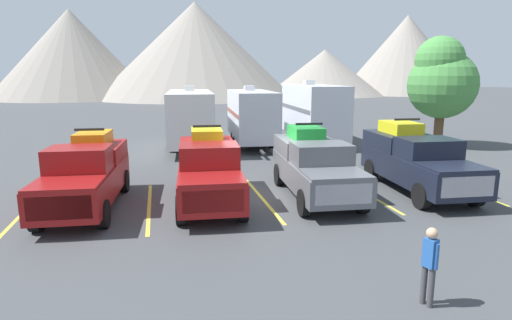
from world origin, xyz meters
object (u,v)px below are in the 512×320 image
(camper_trailer_b, at_px, (252,115))
(pickup_truck_a, at_px, (86,173))
(camper_trailer_a, at_px, (190,116))
(pickup_truck_b, at_px, (209,168))
(camper_trailer_c, at_px, (313,111))
(person_a, at_px, (430,261))
(pickup_truck_c, at_px, (314,164))
(pickup_truck_d, at_px, (415,159))

(camper_trailer_b, bearing_deg, pickup_truck_a, -126.66)
(pickup_truck_a, xyz_separation_m, camper_trailer_a, (4.20, 10.52, 0.78))
(pickup_truck_a, relative_size, pickup_truck_b, 1.00)
(camper_trailer_c, bearing_deg, pickup_truck_b, -125.64)
(camper_trailer_a, xyz_separation_m, person_a, (2.98, -18.45, -1.04))
(pickup_truck_b, xyz_separation_m, camper_trailer_c, (7.96, 11.10, 0.92))
(pickup_truck_c, bearing_deg, pickup_truck_a, 176.48)
(pickup_truck_c, distance_m, person_a, 7.48)
(pickup_truck_c, relative_size, camper_trailer_a, 0.63)
(camper_trailer_b, relative_size, camper_trailer_c, 0.93)
(pickup_truck_d, xyz_separation_m, camper_trailer_c, (0.19, 11.33, 0.90))
(pickup_truck_a, distance_m, pickup_truck_c, 7.75)
(pickup_truck_c, xyz_separation_m, camper_trailer_b, (0.17, 11.10, 0.77))
(pickup_truck_a, bearing_deg, camper_trailer_c, 42.03)
(camper_trailer_b, bearing_deg, person_a, -92.24)
(person_a, bearing_deg, pickup_truck_a, 132.15)
(camper_trailer_a, bearing_deg, person_a, -80.82)
(pickup_truck_b, height_order, camper_trailer_b, camper_trailer_b)
(pickup_truck_d, relative_size, camper_trailer_b, 0.74)
(camper_trailer_b, bearing_deg, camper_trailer_a, -178.44)
(camper_trailer_b, bearing_deg, pickup_truck_b, -109.73)
(pickup_truck_c, relative_size, person_a, 3.69)
(pickup_truck_a, height_order, pickup_truck_d, pickup_truck_d)
(pickup_truck_a, bearing_deg, pickup_truck_b, -5.04)
(pickup_truck_c, xyz_separation_m, camper_trailer_c, (4.19, 11.23, 0.94))
(pickup_truck_a, xyz_separation_m, person_a, (7.18, -7.93, -0.26))
(pickup_truck_a, relative_size, pickup_truck_d, 0.98)
(pickup_truck_c, bearing_deg, person_a, -94.28)
(camper_trailer_a, bearing_deg, pickup_truck_d, -55.82)
(camper_trailer_b, bearing_deg, pickup_truck_c, -90.86)
(pickup_truck_b, distance_m, pickup_truck_c, 3.77)
(pickup_truck_c, relative_size, pickup_truck_d, 0.97)
(pickup_truck_b, xyz_separation_m, camper_trailer_b, (3.94, 10.97, 0.75))
(pickup_truck_a, bearing_deg, camper_trailer_b, 53.34)
(pickup_truck_d, relative_size, camper_trailer_a, 0.66)
(camper_trailer_a, bearing_deg, pickup_truck_c, -72.15)
(pickup_truck_d, distance_m, camper_trailer_b, 11.86)
(pickup_truck_b, height_order, pickup_truck_c, same)
(pickup_truck_a, height_order, camper_trailer_c, camper_trailer_c)
(pickup_truck_d, bearing_deg, camper_trailer_c, 89.03)
(pickup_truck_a, height_order, person_a, pickup_truck_a)
(pickup_truck_b, xyz_separation_m, camper_trailer_a, (0.23, 10.87, 0.76))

